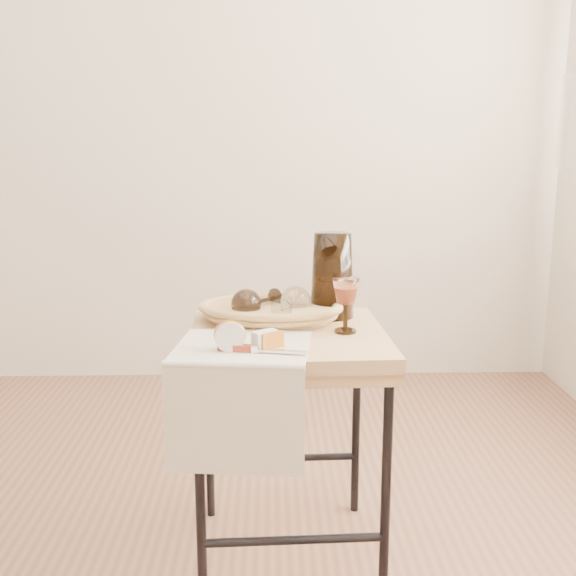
{
  "coord_description": "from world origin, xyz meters",
  "views": [
    {
      "loc": [
        0.46,
        -1.45,
        1.12
      ],
      "look_at": [
        0.5,
        0.26,
        0.76
      ],
      "focal_mm": 43.3,
      "sensor_mm": 36.0,
      "label": 1
    }
  ],
  "objects_px": {
    "bread_basket": "(270,313)",
    "side_table": "(288,447)",
    "pitcher": "(332,275)",
    "wine_goblet": "(346,305)",
    "goblet_lying_a": "(259,301)",
    "table_knife": "(258,349)",
    "tea_towel": "(242,347)",
    "apple_half": "(230,335)",
    "goblet_lying_b": "(290,304)"
  },
  "relations": [
    {
      "from": "tea_towel",
      "to": "goblet_lying_b",
      "type": "bearing_deg",
      "value": 68.71
    },
    {
      "from": "goblet_lying_b",
      "to": "pitcher",
      "type": "bearing_deg",
      "value": -35.56
    },
    {
      "from": "goblet_lying_a",
      "to": "apple_half",
      "type": "height_order",
      "value": "goblet_lying_a"
    },
    {
      "from": "goblet_lying_b",
      "to": "wine_goblet",
      "type": "height_order",
      "value": "wine_goblet"
    },
    {
      "from": "side_table",
      "to": "pitcher",
      "type": "bearing_deg",
      "value": 51.19
    },
    {
      "from": "tea_towel",
      "to": "goblet_lying_a",
      "type": "xyz_separation_m",
      "value": [
        0.04,
        0.26,
        0.05
      ]
    },
    {
      "from": "side_table",
      "to": "goblet_lying_a",
      "type": "distance_m",
      "value": 0.4
    },
    {
      "from": "goblet_lying_b",
      "to": "apple_half",
      "type": "height_order",
      "value": "goblet_lying_b"
    },
    {
      "from": "side_table",
      "to": "apple_half",
      "type": "bearing_deg",
      "value": -129.28
    },
    {
      "from": "tea_towel",
      "to": "pitcher",
      "type": "distance_m",
      "value": 0.4
    },
    {
      "from": "goblet_lying_a",
      "to": "goblet_lying_b",
      "type": "distance_m",
      "value": 0.09
    },
    {
      "from": "pitcher",
      "to": "wine_goblet",
      "type": "height_order",
      "value": "pitcher"
    },
    {
      "from": "goblet_lying_a",
      "to": "table_knife",
      "type": "xyz_separation_m",
      "value": [
        0.0,
        -0.32,
        -0.04
      ]
    },
    {
      "from": "bread_basket",
      "to": "pitcher",
      "type": "xyz_separation_m",
      "value": [
        0.17,
        0.05,
        0.09
      ]
    },
    {
      "from": "side_table",
      "to": "goblet_lying_a",
      "type": "xyz_separation_m",
      "value": [
        -0.08,
        0.12,
        0.37
      ]
    },
    {
      "from": "bread_basket",
      "to": "apple_half",
      "type": "xyz_separation_m",
      "value": [
        -0.09,
        -0.27,
        0.02
      ]
    },
    {
      "from": "bread_basket",
      "to": "side_table",
      "type": "bearing_deg",
      "value": -60.34
    },
    {
      "from": "goblet_lying_a",
      "to": "pitcher",
      "type": "xyz_separation_m",
      "value": [
        0.2,
        0.04,
        0.06
      ]
    },
    {
      "from": "goblet_lying_a",
      "to": "pitcher",
      "type": "bearing_deg",
      "value": 149.17
    },
    {
      "from": "side_table",
      "to": "wine_goblet",
      "type": "distance_m",
      "value": 0.42
    },
    {
      "from": "goblet_lying_b",
      "to": "table_knife",
      "type": "distance_m",
      "value": 0.29
    },
    {
      "from": "wine_goblet",
      "to": "table_knife",
      "type": "distance_m",
      "value": 0.29
    },
    {
      "from": "apple_half",
      "to": "pitcher",
      "type": "bearing_deg",
      "value": 47.57
    },
    {
      "from": "goblet_lying_b",
      "to": "apple_half",
      "type": "relative_size",
      "value": 1.77
    },
    {
      "from": "side_table",
      "to": "tea_towel",
      "type": "relative_size",
      "value": 2.03
    },
    {
      "from": "bread_basket",
      "to": "goblet_lying_a",
      "type": "height_order",
      "value": "goblet_lying_a"
    },
    {
      "from": "goblet_lying_a",
      "to": "apple_half",
      "type": "bearing_deg",
      "value": 36.08
    },
    {
      "from": "bread_basket",
      "to": "pitcher",
      "type": "relative_size",
      "value": 1.27
    },
    {
      "from": "tea_towel",
      "to": "pitcher",
      "type": "xyz_separation_m",
      "value": [
        0.24,
        0.3,
        0.11
      ]
    },
    {
      "from": "tea_towel",
      "to": "goblet_lying_a",
      "type": "height_order",
      "value": "goblet_lying_a"
    },
    {
      "from": "wine_goblet",
      "to": "table_knife",
      "type": "bearing_deg",
      "value": -139.81
    },
    {
      "from": "tea_towel",
      "to": "goblet_lying_b",
      "type": "distance_m",
      "value": 0.26
    },
    {
      "from": "tea_towel",
      "to": "table_knife",
      "type": "distance_m",
      "value": 0.07
    },
    {
      "from": "goblet_lying_b",
      "to": "wine_goblet",
      "type": "bearing_deg",
      "value": -100.76
    },
    {
      "from": "goblet_lying_a",
      "to": "wine_goblet",
      "type": "bearing_deg",
      "value": 108.44
    },
    {
      "from": "tea_towel",
      "to": "bread_basket",
      "type": "height_order",
      "value": "bread_basket"
    },
    {
      "from": "tea_towel",
      "to": "goblet_lying_b",
      "type": "xyz_separation_m",
      "value": [
        0.12,
        0.23,
        0.05
      ]
    },
    {
      "from": "pitcher",
      "to": "goblet_lying_a",
      "type": "bearing_deg",
      "value": 168.36
    },
    {
      "from": "side_table",
      "to": "tea_towel",
      "type": "height_order",
      "value": "tea_towel"
    },
    {
      "from": "goblet_lying_b",
      "to": "pitcher",
      "type": "xyz_separation_m",
      "value": [
        0.12,
        0.08,
        0.06
      ]
    },
    {
      "from": "wine_goblet",
      "to": "table_knife",
      "type": "height_order",
      "value": "wine_goblet"
    },
    {
      "from": "bread_basket",
      "to": "pitcher",
      "type": "distance_m",
      "value": 0.2
    },
    {
      "from": "tea_towel",
      "to": "goblet_lying_b",
      "type": "relative_size",
      "value": 2.35
    },
    {
      "from": "side_table",
      "to": "bread_basket",
      "type": "distance_m",
      "value": 0.36
    },
    {
      "from": "side_table",
      "to": "wine_goblet",
      "type": "height_order",
      "value": "wine_goblet"
    },
    {
      "from": "bread_basket",
      "to": "wine_goblet",
      "type": "relative_size",
      "value": 2.4
    },
    {
      "from": "bread_basket",
      "to": "table_knife",
      "type": "height_order",
      "value": "bread_basket"
    },
    {
      "from": "wine_goblet",
      "to": "table_knife",
      "type": "xyz_separation_m",
      "value": [
        -0.22,
        -0.19,
        -0.06
      ]
    },
    {
      "from": "goblet_lying_a",
      "to": "wine_goblet",
      "type": "distance_m",
      "value": 0.26
    },
    {
      "from": "table_knife",
      "to": "bread_basket",
      "type": "bearing_deg",
      "value": 95.68
    }
  ]
}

